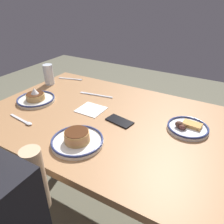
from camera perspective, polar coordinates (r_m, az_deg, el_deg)
ground_plane at (r=1.72m, az=-1.47°, el=-23.08°), size 6.00×6.00×0.00m
dining_table at (r=1.27m, az=-1.83°, el=-5.29°), size 1.35×0.92×0.75m
plate_near_main at (r=1.16m, az=19.07°, el=-3.81°), size 0.20×0.20×0.05m
plate_center_pancakes at (r=1.01m, az=-9.06°, el=-7.09°), size 0.24×0.24×0.06m
plate_far_companion at (r=1.45m, az=-19.27°, el=3.39°), size 0.23×0.23×0.09m
drinking_glass at (r=1.68m, az=-16.17°, el=9.14°), size 0.07×0.07×0.15m
cell_phone at (r=1.16m, az=1.97°, el=-2.39°), size 0.15×0.10×0.01m
paper_napkin at (r=1.28m, az=-5.49°, el=0.66°), size 0.15×0.14×0.00m
fork_near at (r=1.76m, az=-10.74°, el=8.50°), size 0.19×0.07×0.01m
butter_knife at (r=1.46m, az=-4.17°, el=4.48°), size 0.23×0.05×0.01m
tea_spoon at (r=1.25m, az=-22.05°, el=-2.22°), size 0.18×0.04×0.01m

